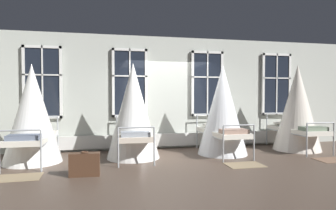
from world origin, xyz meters
TOP-DOWN VIEW (x-y plane):
  - ground at (0.00, 0.00)m, footprint 23.08×23.08m
  - back_wall_with_windows at (0.00, 1.11)m, footprint 12.54×0.10m
  - window_bank at (0.00, 0.99)m, footprint 7.82×0.10m
  - cot_first at (-3.44, -0.08)m, footprint 1.29×1.91m
  - cot_second at (-1.16, -0.08)m, footprint 1.29×1.91m
  - cot_third at (1.16, -0.09)m, footprint 1.29×1.90m
  - cot_fourth at (3.43, -0.01)m, footprint 1.29×1.90m
  - rug_first at (-3.42, -1.38)m, footprint 0.81×0.58m
  - rug_third at (1.14, -1.38)m, footprint 0.80×0.57m
  - rug_fourth at (3.42, -1.38)m, footprint 0.82×0.59m
  - suitcase_dark at (-2.22, -1.52)m, footprint 0.57×0.24m

SIDE VIEW (x-z plane):
  - ground at x=0.00m, z-range 0.00..0.00m
  - rug_first at x=-3.42m, z-range 0.00..0.01m
  - rug_third at x=1.14m, z-range 0.00..0.01m
  - rug_fourth at x=3.42m, z-range 0.00..0.01m
  - suitcase_dark at x=-2.22m, z-range -0.01..0.46m
  - window_bank at x=0.00m, z-range -0.35..2.40m
  - cot_first at x=-3.44m, z-range -0.03..2.20m
  - cot_second at x=-1.16m, z-range -0.03..2.27m
  - cot_third at x=1.16m, z-range -0.03..2.29m
  - cot_fourth at x=3.43m, z-range -0.03..2.34m
  - back_wall_with_windows at x=0.00m, z-range 0.00..3.20m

